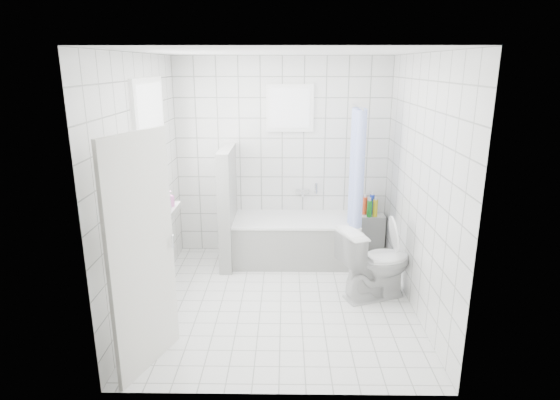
{
  "coord_description": "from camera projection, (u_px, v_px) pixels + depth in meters",
  "views": [
    {
      "loc": [
        0.05,
        -4.59,
        2.48
      ],
      "look_at": [
        -0.01,
        0.35,
        1.05
      ],
      "focal_mm": 30.0,
      "sensor_mm": 36.0,
      "label": 1
    }
  ],
  "objects": [
    {
      "name": "window_left",
      "position": [
        154.0,
        151.0,
        4.96
      ],
      "size": [
        0.01,
        0.9,
        1.4
      ],
      "primitive_type": "cube",
      "color": "white",
      "rests_on": "wall_left"
    },
    {
      "name": "tiled_ledge",
      "position": [
        369.0,
        234.0,
        6.34
      ],
      "size": [
        0.4,
        0.24,
        0.55
      ],
      "primitive_type": "cube",
      "color": "white",
      "rests_on": "ground"
    },
    {
      "name": "door",
      "position": [
        142.0,
        255.0,
        3.78
      ],
      "size": [
        0.32,
        0.76,
        2.0
      ],
      "primitive_type": "cube",
      "rotation": [
        0.0,
        0.0,
        -0.36
      ],
      "color": "silver",
      "rests_on": "ground"
    },
    {
      "name": "curtain_rod",
      "position": [
        358.0,
        107.0,
        5.59
      ],
      "size": [
        0.02,
        0.8,
        0.02
      ],
      "primitive_type": "cylinder",
      "rotation": [
        1.57,
        0.0,
        0.0
      ],
      "color": "silver",
      "rests_on": "wall_back"
    },
    {
      "name": "tub_faucet",
      "position": [
        303.0,
        191.0,
        6.27
      ],
      "size": [
        0.18,
        0.06,
        0.06
      ],
      "primitive_type": "cube",
      "color": "silver",
      "rests_on": "wall_back"
    },
    {
      "name": "window_back",
      "position": [
        290.0,
        108.0,
        5.96
      ],
      "size": [
        0.5,
        0.01,
        0.5
      ],
      "primitive_type": "cube",
      "color": "white",
      "rests_on": "wall_back"
    },
    {
      "name": "ledge_bottles",
      "position": [
        370.0,
        207.0,
        6.21
      ],
      "size": [
        0.19,
        0.18,
        0.27
      ],
      "color": "yellow",
      "rests_on": "tiled_ledge"
    },
    {
      "name": "shower_curtain",
      "position": [
        356.0,
        182.0,
        5.72
      ],
      "size": [
        0.14,
        0.48,
        1.78
      ],
      "primitive_type": null,
      "color": "#526CF1",
      "rests_on": "curtain_rod"
    },
    {
      "name": "ceiling",
      "position": [
        281.0,
        52.0,
        4.38
      ],
      "size": [
        3.0,
        3.0,
        0.0
      ],
      "primitive_type": "plane",
      "rotation": [
        3.14,
        0.0,
        0.0
      ],
      "color": "white",
      "rests_on": "ground"
    },
    {
      "name": "toilet",
      "position": [
        375.0,
        262.0,
        5.1
      ],
      "size": [
        0.91,
        0.72,
        0.82
      ],
      "primitive_type": "imported",
      "rotation": [
        0.0,
        0.0,
        1.94
      ],
      "color": "white",
      "rests_on": "ground"
    },
    {
      "name": "wall_back",
      "position": [
        282.0,
        158.0,
        6.18
      ],
      "size": [
        2.8,
        0.02,
        2.6
      ],
      "primitive_type": "cube",
      "color": "white",
      "rests_on": "ground"
    },
    {
      "name": "wall_front",
      "position": [
        279.0,
        239.0,
        3.3
      ],
      "size": [
        2.8,
        0.02,
        2.6
      ],
      "primitive_type": "cube",
      "color": "white",
      "rests_on": "ground"
    },
    {
      "name": "window_sill",
      "position": [
        163.0,
        217.0,
        5.17
      ],
      "size": [
        0.18,
        1.02,
        0.08
      ],
      "primitive_type": "cube",
      "color": "white",
      "rests_on": "wall_left"
    },
    {
      "name": "sill_bottles",
      "position": [
        164.0,
        201.0,
        5.18
      ],
      "size": [
        0.17,
        0.6,
        0.33
      ],
      "color": "#32BEE3",
      "rests_on": "window_sill"
    },
    {
      "name": "wall_left",
      "position": [
        144.0,
        186.0,
        4.76
      ],
      "size": [
        0.02,
        3.0,
        2.6
      ],
      "primitive_type": "cube",
      "color": "white",
      "rests_on": "ground"
    },
    {
      "name": "wall_right",
      "position": [
        419.0,
        186.0,
        4.72
      ],
      "size": [
        0.02,
        3.0,
        2.6
      ],
      "primitive_type": "cube",
      "color": "white",
      "rests_on": "ground"
    },
    {
      "name": "partition_wall",
      "position": [
        228.0,
        207.0,
        5.94
      ],
      "size": [
        0.15,
        0.85,
        1.5
      ],
      "primitive_type": "cube",
      "color": "white",
      "rests_on": "ground"
    },
    {
      "name": "bathtub",
      "position": [
        295.0,
        239.0,
        6.1
      ],
      "size": [
        1.59,
        0.77,
        0.58
      ],
      "color": "white",
      "rests_on": "ground"
    },
    {
      "name": "ground",
      "position": [
        281.0,
        301.0,
        5.1
      ],
      "size": [
        3.0,
        3.0,
        0.0
      ],
      "primitive_type": "plane",
      "color": "white",
      "rests_on": "ground"
    }
  ]
}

